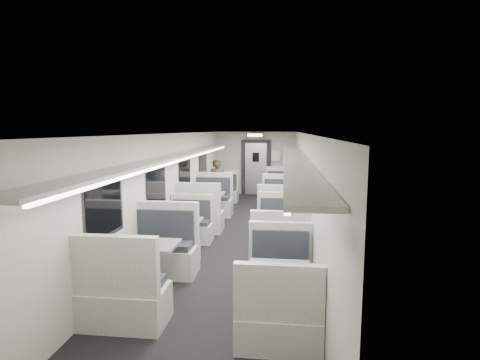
% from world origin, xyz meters
% --- Properties ---
extents(room, '(3.24, 12.24, 2.64)m').
position_xyz_m(room, '(0.00, 0.00, 1.20)').
color(room, black).
rests_on(room, ground).
extents(booth_left_a, '(0.98, 2.00, 1.07)m').
position_xyz_m(booth_left_a, '(-1.00, 3.72, 0.36)').
color(booth_left_a, silver).
rests_on(booth_left_a, room).
extents(booth_left_b, '(1.14, 2.32, 1.24)m').
position_xyz_m(booth_left_b, '(-1.00, 1.48, 0.41)').
color(booth_left_b, silver).
rests_on(booth_left_b, room).
extents(booth_left_c, '(0.96, 1.95, 1.04)m').
position_xyz_m(booth_left_c, '(-1.00, -0.94, 0.35)').
color(booth_left_c, silver).
rests_on(booth_left_c, room).
extents(booth_left_d, '(1.14, 2.31, 1.24)m').
position_xyz_m(booth_left_d, '(-1.00, -2.98, 0.41)').
color(booth_left_d, silver).
rests_on(booth_left_d, room).
extents(booth_right_a, '(1.11, 2.26, 1.21)m').
position_xyz_m(booth_right_a, '(1.00, 3.71, 0.40)').
color(booth_right_a, silver).
rests_on(booth_right_a, room).
extents(booth_right_b, '(1.12, 2.27, 1.22)m').
position_xyz_m(booth_right_b, '(1.00, 1.50, 0.41)').
color(booth_right_b, silver).
rests_on(booth_right_b, room).
extents(booth_right_c, '(1.03, 2.10, 1.12)m').
position_xyz_m(booth_right_c, '(1.00, -0.97, 0.38)').
color(booth_right_c, silver).
rests_on(booth_right_c, room).
extents(booth_right_d, '(0.98, 1.99, 1.06)m').
position_xyz_m(booth_right_d, '(1.00, -3.38, 0.36)').
color(booth_right_d, silver).
rests_on(booth_right_d, room).
extents(passenger, '(0.61, 0.42, 1.64)m').
position_xyz_m(passenger, '(-0.94, 2.87, 0.82)').
color(passenger, black).
rests_on(passenger, room).
extents(window_a, '(0.02, 1.18, 0.84)m').
position_xyz_m(window_a, '(-1.49, 3.40, 1.35)').
color(window_a, black).
rests_on(window_a, room).
extents(window_b, '(0.02, 1.18, 0.84)m').
position_xyz_m(window_b, '(-1.49, 1.20, 1.35)').
color(window_b, black).
rests_on(window_b, room).
extents(window_c, '(0.02, 1.18, 0.84)m').
position_xyz_m(window_c, '(-1.49, -1.00, 1.35)').
color(window_c, black).
rests_on(window_c, room).
extents(window_d, '(0.02, 1.18, 0.84)m').
position_xyz_m(window_d, '(-1.49, -3.20, 1.35)').
color(window_d, black).
rests_on(window_d, room).
extents(luggage_rack_left, '(0.46, 10.40, 0.09)m').
position_xyz_m(luggage_rack_left, '(-1.24, -0.30, 1.92)').
color(luggage_rack_left, silver).
rests_on(luggage_rack_left, room).
extents(luggage_rack_right, '(0.46, 10.40, 0.09)m').
position_xyz_m(luggage_rack_right, '(1.24, -0.30, 1.92)').
color(luggage_rack_right, silver).
rests_on(luggage_rack_right, room).
extents(vestibule_door, '(1.10, 0.13, 2.10)m').
position_xyz_m(vestibule_door, '(0.00, 5.93, 1.04)').
color(vestibule_door, black).
rests_on(vestibule_door, room).
extents(exit_sign, '(0.62, 0.12, 0.16)m').
position_xyz_m(exit_sign, '(0.00, 5.44, 2.28)').
color(exit_sign, black).
rests_on(exit_sign, room).
extents(wall_notice, '(0.32, 0.02, 0.40)m').
position_xyz_m(wall_notice, '(0.75, 5.92, 1.50)').
color(wall_notice, white).
rests_on(wall_notice, room).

